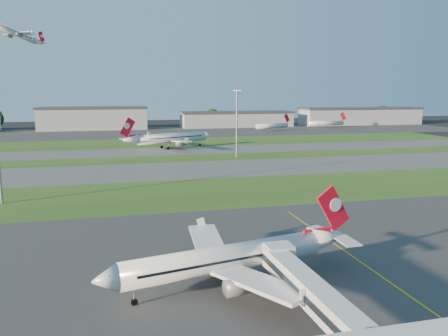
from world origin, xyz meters
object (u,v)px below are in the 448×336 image
object	(u,v)px
jet_bridge	(321,302)
airliner_parked	(227,259)
mini_jet_far	(326,123)
light_mast_centre	(237,119)
mini_jet_near	(272,126)
airliner_taxiing	(172,138)

from	to	relation	value
jet_bridge	airliner_parked	xyz separation A→B (m)	(-6.23, 14.01, -0.32)
jet_bridge	airliner_parked	world-z (taller)	airliner_parked
mini_jet_far	light_mast_centre	size ratio (longest dim) A/B	1.11
mini_jet_near	mini_jet_far	bearing A→B (deg)	-3.27
light_mast_centre	airliner_parked	bearing A→B (deg)	-105.86
airliner_parked	airliner_taxiing	world-z (taller)	airliner_taxiing
airliner_taxiing	light_mast_centre	distance (m)	40.51
airliner_parked	airliner_taxiing	bearing A→B (deg)	74.10
jet_bridge	light_mast_centre	bearing A→B (deg)	78.62
airliner_parked	mini_jet_far	xyz separation A→B (m)	(130.76, 233.68, -0.40)
mini_jet_far	airliner_taxiing	bearing A→B (deg)	-140.20
airliner_taxiing	jet_bridge	bearing A→B (deg)	65.81
jet_bridge	mini_jet_near	distance (m)	244.91
mini_jet_near	mini_jet_far	xyz separation A→B (m)	(46.05, 15.70, 0.00)
jet_bridge	airliner_taxiing	size ratio (longest dim) A/B	0.69
jet_bridge	mini_jet_near	bearing A→B (deg)	71.31
airliner_parked	airliner_taxiing	distance (m)	142.65
jet_bridge	airliner_taxiing	bearing A→B (deg)	88.61
mini_jet_near	light_mast_centre	size ratio (longest dim) A/B	1.05
airliner_parked	mini_jet_near	bearing A→B (deg)	56.89
jet_bridge	light_mast_centre	world-z (taller)	light_mast_centre
jet_bridge	mini_jet_near	size ratio (longest dim) A/B	0.99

